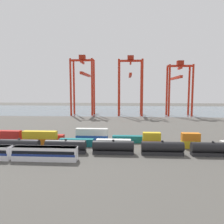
{
  "coord_description": "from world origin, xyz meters",
  "views": [
    {
      "loc": [
        16.39,
        -78.71,
        19.64
      ],
      "look_at": [
        9.63,
        24.56,
        9.01
      ],
      "focal_mm": 33.95,
      "sensor_mm": 36.0,
      "label": 1
    }
  ],
  "objects": [
    {
      "name": "harbour_water",
      "position": [
        0.0,
        132.54,
        0.0
      ],
      "size": [
        400.0,
        110.0,
        0.01
      ],
      "primitive_type": "cube",
      "color": "slate",
      "rests_on": "ground_plane"
    },
    {
      "name": "ground_plane",
      "position": [
        0.0,
        40.0,
        0.0
      ],
      "size": [
        420.0,
        420.0,
        0.0
      ],
      "primitive_type": "plane",
      "color": "#4C4944"
    },
    {
      "name": "shipping_container_6",
      "position": [
        25.34,
        -6.45,
        1.3
      ],
      "size": [
        6.04,
        2.44,
        2.6
      ],
      "primitive_type": "cube",
      "color": "orange",
      "rests_on": "ground_plane"
    },
    {
      "name": "passenger_train",
      "position": [
        -15.74,
        -22.21,
        2.14
      ],
      "size": [
        37.31,
        3.14,
        3.9
      ],
      "color": "silver",
      "rests_on": "ground_plane"
    },
    {
      "name": "shipping_container_3",
      "position": [
        -14.1,
        -6.45,
        3.9
      ],
      "size": [
        12.1,
        2.44,
        2.6
      ],
      "primitive_type": "cube",
      "color": "gold",
      "rests_on": "shipping_container_2"
    },
    {
      "name": "gantry_crane_west",
      "position": [
        -18.05,
        92.42,
        28.5
      ],
      "size": [
        18.32,
        39.31,
        47.17
      ],
      "color": "red",
      "rests_on": "ground_plane"
    },
    {
      "name": "shipping_container_7",
      "position": [
        25.34,
        -6.45,
        3.9
      ],
      "size": [
        6.04,
        2.44,
        2.6
      ],
      "primitive_type": "cube",
      "color": "gold",
      "rests_on": "shipping_container_6"
    },
    {
      "name": "shipping_container_15",
      "position": [
        3.56,
        -0.16,
        3.9
      ],
      "size": [
        12.1,
        2.44,
        2.6
      ],
      "primitive_type": "cube",
      "color": "silver",
      "rests_on": "shipping_container_14"
    },
    {
      "name": "shipping_container_0",
      "position": [
        -27.25,
        -6.45,
        1.3
      ],
      "size": [
        12.1,
        2.44,
        2.6
      ],
      "primitive_type": "cube",
      "color": "#AD211C",
      "rests_on": "ground_plane"
    },
    {
      "name": "shipping_container_14",
      "position": [
        3.56,
        -0.16,
        1.3
      ],
      "size": [
        12.1,
        2.44,
        2.6
      ],
      "primitive_type": "cube",
      "color": "#1C4299",
      "rests_on": "ground_plane"
    },
    {
      "name": "shipping_container_5",
      "position": [
        12.19,
        -6.45,
        1.3
      ],
      "size": [
        12.1,
        2.44,
        2.6
      ],
      "primitive_type": "cube",
      "color": "silver",
      "rests_on": "ground_plane"
    },
    {
      "name": "gantry_crane_east",
      "position": [
        57.76,
        92.02,
        25.71
      ],
      "size": [
        18.89,
        35.1,
        42.21
      ],
      "color": "red",
      "rests_on": "ground_plane"
    },
    {
      "name": "shipping_container_16",
      "position": [
        17.47,
        -0.16,
        1.3
      ],
      "size": [
        12.1,
        2.44,
        2.6
      ],
      "primitive_type": "cube",
      "color": "#146066",
      "rests_on": "ground_plane"
    },
    {
      "name": "shipping_container_12",
      "position": [
        -24.27,
        -0.16,
        1.3
      ],
      "size": [
        6.04,
        2.44,
        2.6
      ],
      "primitive_type": "cube",
      "color": "gold",
      "rests_on": "ground_plane"
    },
    {
      "name": "shipping_container_13",
      "position": [
        -10.36,
        -0.16,
        1.3
      ],
      "size": [
        6.04,
        2.44,
        2.6
      ],
      "primitive_type": "cube",
      "color": "#AD211C",
      "rests_on": "ground_plane"
    },
    {
      "name": "shipping_container_9",
      "position": [
        38.48,
        -6.45,
        3.9
      ],
      "size": [
        6.04,
        2.44,
        2.6
      ],
      "primitive_type": "cube",
      "color": "orange",
      "rests_on": "shipping_container_8"
    },
    {
      "name": "shipping_container_1",
      "position": [
        -27.25,
        -6.45,
        3.9
      ],
      "size": [
        12.1,
        2.44,
        2.6
      ],
      "primitive_type": "cube",
      "color": "#AD211C",
      "rests_on": "shipping_container_0"
    },
    {
      "name": "freight_tank_row",
      "position": [
        12.59,
        -14.82,
        2.12
      ],
      "size": [
        72.59,
        3.0,
        4.46
      ],
      "color": "#232326",
      "rests_on": "ground_plane"
    },
    {
      "name": "shipping_container_2",
      "position": [
        -14.1,
        -6.45,
        1.3
      ],
      "size": [
        12.1,
        2.44,
        2.6
      ],
      "primitive_type": "cube",
      "color": "orange",
      "rests_on": "ground_plane"
    },
    {
      "name": "shipping_container_8",
      "position": [
        38.48,
        -6.45,
        1.3
      ],
      "size": [
        6.04,
        2.44,
        2.6
      ],
      "primitive_type": "cube",
      "color": "gold",
      "rests_on": "ground_plane"
    },
    {
      "name": "shipping_container_4",
      "position": [
        -0.96,
        -6.45,
        1.3
      ],
      "size": [
        12.1,
        2.44,
        2.6
      ],
      "primitive_type": "cube",
      "color": "#146066",
      "rests_on": "ground_plane"
    },
    {
      "name": "gantry_crane_central",
      "position": [
        19.85,
        91.74,
        27.9
      ],
      "size": [
        19.32,
        35.32,
        46.41
      ],
      "color": "red",
      "rests_on": "ground_plane"
    }
  ]
}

